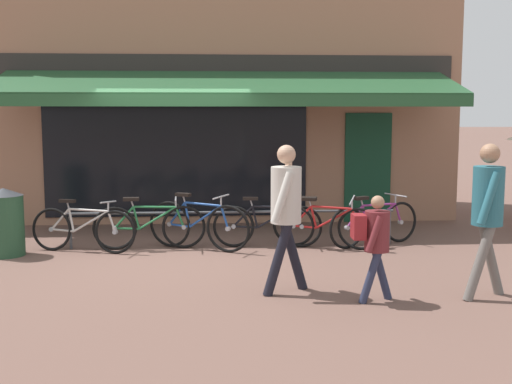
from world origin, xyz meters
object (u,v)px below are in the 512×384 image
bicycle_black (267,225)px  pedestrian_child (374,236)px  pedestrian_second_adult (488,204)px  bicycle_red (326,226)px  bicycle_silver (83,229)px  bicycle_green (149,226)px  pedestrian_adult (286,202)px  bicycle_blue (198,225)px  litter_bin (5,222)px  bicycle_purple (374,223)px

bicycle_black → pedestrian_child: (0.94, -3.00, 0.39)m
pedestrian_second_adult → bicycle_red: bearing=111.5°
bicycle_silver → bicycle_black: 2.83m
bicycle_green → pedestrian_adult: bearing=-56.1°
bicycle_blue → litter_bin: 2.85m
bicycle_black → pedestrian_second_adult: bearing=-47.9°
bicycle_blue → bicycle_red: bicycle_blue is taller
bicycle_silver → pedestrian_second_adult: pedestrian_second_adult is taller
bicycle_blue → pedestrian_second_adult: bearing=-12.5°
bicycle_silver → pedestrian_child: pedestrian_child is taller
pedestrian_child → litter_bin: 5.55m
bicycle_purple → pedestrian_adult: bearing=-149.0°
bicycle_black → litter_bin: litter_bin is taller
bicycle_red → pedestrian_adult: 2.64m
bicycle_blue → bicycle_purple: bearing=30.1°
bicycle_green → bicycle_red: bearing=-5.1°
pedestrian_adult → pedestrian_child: bearing=-32.3°
bicycle_black → bicycle_purple: bearing=4.2°
bicycle_red → bicycle_green: bearing=-162.6°
bicycle_red → pedestrian_adult: size_ratio=0.94×
bicycle_green → litter_bin: bearing=-174.2°
bicycle_red → litter_bin: bearing=-157.9°
bicycle_green → bicycle_red: size_ratio=1.05×
bicycle_purple → pedestrian_adult: (-1.71, -2.55, 0.71)m
pedestrian_second_adult → bicycle_green: bearing=140.1°
bicycle_red → pedestrian_adult: pedestrian_adult is taller
pedestrian_child → pedestrian_second_adult: size_ratio=0.68×
bicycle_silver → bicycle_red: bicycle_red is taller
bicycle_green → litter_bin: size_ratio=1.72×
bicycle_green → bicycle_blue: size_ratio=1.10×
bicycle_red → bicycle_black: bearing=-171.6°
pedestrian_child → bicycle_blue: bearing=126.5°
bicycle_black → pedestrian_adult: 2.67m
pedestrian_adult → bicycle_black: bearing=82.2°
bicycle_blue → bicycle_silver: bearing=-151.1°
bicycle_black → pedestrian_adult: (-0.00, -2.57, 0.72)m
pedestrian_second_adult → bicycle_purple: bearing=95.8°
bicycle_silver → pedestrian_child: bearing=-20.4°
pedestrian_adult → bicycle_purple: bearing=48.5°
bicycle_blue → pedestrian_child: size_ratio=1.30×
bicycle_purple → litter_bin: 5.65m
pedestrian_adult → litter_bin: pedestrian_adult is taller
pedestrian_adult → bicycle_green: bearing=118.5°
pedestrian_adult → pedestrian_second_adult: (2.25, -0.37, 0.01)m
bicycle_blue → bicycle_black: (1.08, 0.13, -0.04)m
bicycle_silver → pedestrian_adult: (2.82, -2.40, 0.72)m
pedestrian_adult → litter_bin: (-3.92, 2.22, -0.57)m
bicycle_red → pedestrian_child: (0.04, -2.81, 0.38)m
bicycle_blue → pedestrian_adult: 2.75m
bicycle_red → pedestrian_second_adult: pedestrian_second_adult is taller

